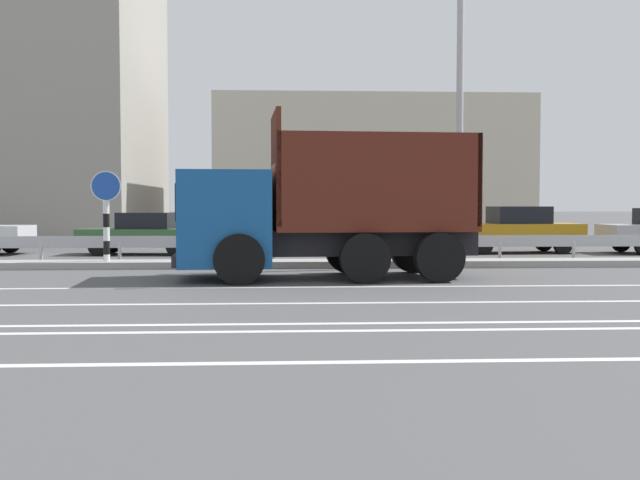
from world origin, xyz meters
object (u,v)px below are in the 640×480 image
Objects in this scene: parked_car_3 at (144,233)px; street_lamp_1 at (462,79)px; median_road_sign at (106,216)px; parked_car_4 at (324,232)px; dump_truck at (293,222)px; parked_car_5 at (516,230)px.

street_lamp_1 is at bearing -117.26° from parked_car_3.
parked_car_4 is (5.89, 5.51, -0.60)m from median_road_sign.
street_lamp_1 is 11.45m from parked_car_3.
street_lamp_1 is 7.78m from parked_car_4.
parked_car_3 is at bearing 90.19° from median_road_sign.
dump_truck reaches higher than parked_car_3.
street_lamp_1 is 1.79× the size of parked_car_4.
parked_car_5 is (6.48, -0.06, 0.06)m from parked_car_4.
dump_truck is at bearing -11.07° from parked_car_4.
parked_car_5 is at bearing 86.10° from parked_car_4.
median_road_sign is 0.29× the size of street_lamp_1.
parked_car_4 is at bearing 86.65° from parked_car_5.
parked_car_3 is (-0.02, 5.27, -0.63)m from median_road_sign.
parked_car_5 is (12.38, 0.18, 0.08)m from parked_car_3.
parked_car_4 reaches higher than parked_car_3.
dump_truck reaches higher than parked_car_5.
median_road_sign is (-4.74, 2.98, 0.07)m from dump_truck.
dump_truck is at bearing -148.01° from street_lamp_1.
dump_truck is 5.60m from median_road_sign.
street_lamp_1 is 7.71m from parked_car_5.
median_road_sign is at bearing 54.25° from dump_truck.
median_road_sign is at bearing -175.95° from parked_car_3.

